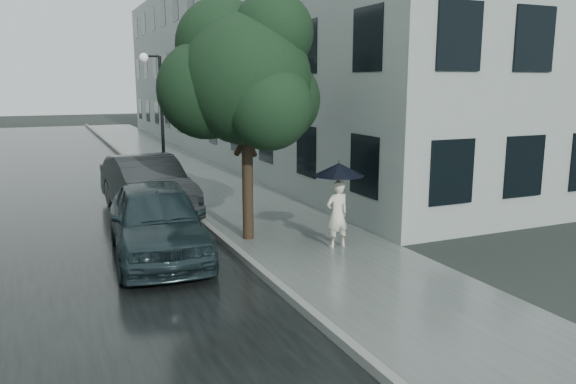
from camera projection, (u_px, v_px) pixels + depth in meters
name	position (u px, v px, depth m)	size (l,w,h in m)	color
ground	(358.00, 280.00, 10.42)	(120.00, 120.00, 0.00)	black
sidewalk	(201.00, 179.00, 21.29)	(3.50, 60.00, 0.01)	slate
kerb_near	(152.00, 180.00, 20.55)	(0.15, 60.00, 0.15)	slate
asphalt_road	(49.00, 190.00, 19.18)	(6.85, 60.00, 0.00)	black
building_near	(258.00, 65.00, 29.23)	(7.02, 36.00, 9.00)	#8C9995
pedestrian	(337.00, 214.00, 12.32)	(0.55, 0.36, 1.50)	silver
umbrella	(339.00, 169.00, 12.10)	(1.23, 1.23, 1.01)	black
street_tree	(244.00, 78.00, 12.57)	(3.81, 3.46, 5.57)	#332619
lamp_post	(157.00, 108.00, 20.60)	(0.83, 0.43, 4.65)	black
car_near	(157.00, 220.00, 11.66)	(1.85, 4.60, 1.57)	#1B2B2F
car_far	(147.00, 185.00, 15.65)	(1.67, 4.79, 1.58)	#222526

